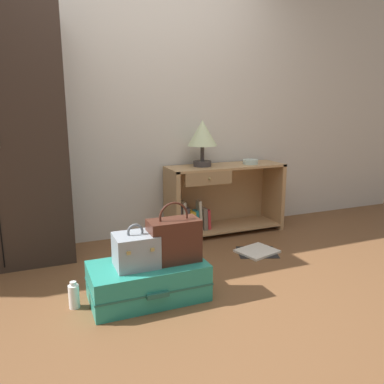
# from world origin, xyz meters

# --- Properties ---
(ground_plane) EXTENTS (9.00, 9.00, 0.00)m
(ground_plane) POSITION_xyz_m (0.00, 0.00, 0.00)
(ground_plane) COLOR brown
(back_wall) EXTENTS (6.40, 0.10, 2.60)m
(back_wall) POSITION_xyz_m (0.00, 1.50, 1.30)
(back_wall) COLOR beige
(back_wall) RESTS_ON ground_plane
(bookshelf) EXTENTS (1.16, 0.39, 0.67)m
(bookshelf) POSITION_xyz_m (0.74, 1.25, 0.34)
(bookshelf) COLOR tan
(bookshelf) RESTS_ON ground_plane
(table_lamp) EXTENTS (0.28, 0.28, 0.43)m
(table_lamp) POSITION_xyz_m (0.55, 1.26, 0.96)
(table_lamp) COLOR #3D3838
(table_lamp) RESTS_ON bookshelf
(bowl) EXTENTS (0.15, 0.15, 0.05)m
(bowl) POSITION_xyz_m (1.05, 1.20, 0.69)
(bowl) COLOR silver
(bowl) RESTS_ON bookshelf
(suitcase_large) EXTENTS (0.75, 0.43, 0.24)m
(suitcase_large) POSITION_xyz_m (-0.30, 0.20, 0.12)
(suitcase_large) COLOR teal
(suitcase_large) RESTS_ON ground_plane
(train_case) EXTENTS (0.27, 0.24, 0.28)m
(train_case) POSITION_xyz_m (-0.38, 0.19, 0.35)
(train_case) COLOR #8E99A3
(train_case) RESTS_ON suitcase_large
(handbag) EXTENTS (0.33, 0.17, 0.40)m
(handbag) POSITION_xyz_m (-0.13, 0.18, 0.39)
(handbag) COLOR #472319
(handbag) RESTS_ON suitcase_large
(bottle) EXTENTS (0.07, 0.07, 0.17)m
(bottle) POSITION_xyz_m (-0.76, 0.26, 0.08)
(bottle) COLOR white
(bottle) RESTS_ON ground_plane
(open_book_on_floor) EXTENTS (0.41, 0.38, 0.02)m
(open_book_on_floor) POSITION_xyz_m (0.79, 0.62, 0.01)
(open_book_on_floor) COLOR white
(open_book_on_floor) RESTS_ON ground_plane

